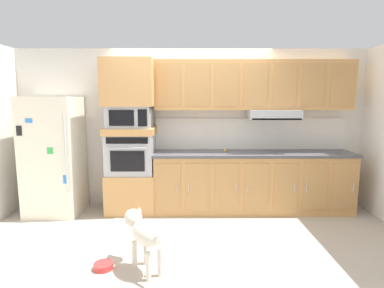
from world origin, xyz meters
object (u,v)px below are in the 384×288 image
(microwave, at_px, (130,117))
(screwdriver, at_px, (226,150))
(dog, at_px, (143,232))
(refrigerator, at_px, (54,156))
(built_in_oven, at_px, (131,154))
(dog_food_bowl, at_px, (103,266))

(microwave, distance_m, screwdriver, 1.55)
(screwdriver, distance_m, dog, 2.13)
(refrigerator, relative_size, built_in_oven, 2.51)
(dog_food_bowl, bearing_deg, built_in_oven, 90.31)
(built_in_oven, relative_size, dog, 1.07)
(refrigerator, distance_m, built_in_oven, 1.15)
(built_in_oven, xyz_separation_m, dog_food_bowl, (0.01, -1.70, -0.87))
(built_in_oven, xyz_separation_m, dog, (0.43, -1.70, -0.50))
(refrigerator, height_order, microwave, refrigerator)
(refrigerator, bearing_deg, dog_food_bowl, -54.61)
(built_in_oven, distance_m, screwdriver, 1.45)
(dog_food_bowl, bearing_deg, refrigerator, 125.39)
(microwave, xyz_separation_m, screwdriver, (1.45, 0.09, -0.53))
(refrigerator, relative_size, dog, 2.69)
(dog, bearing_deg, dog_food_bowl, 53.73)
(screwdriver, bearing_deg, built_in_oven, -176.29)
(microwave, xyz_separation_m, dog, (0.43, -1.70, -1.06))
(refrigerator, relative_size, dog_food_bowl, 8.80)
(refrigerator, distance_m, dog, 2.32)
(microwave, relative_size, dog_food_bowl, 3.22)
(microwave, height_order, dog, microwave)
(microwave, bearing_deg, dog, -75.89)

